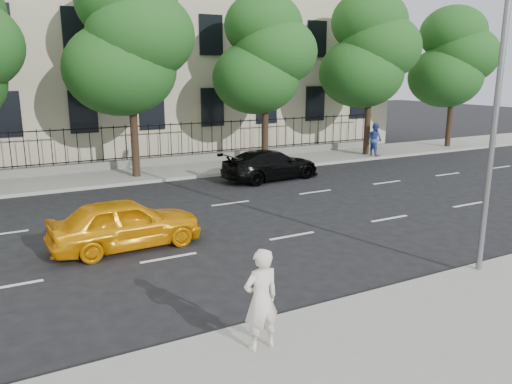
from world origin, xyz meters
TOP-DOWN VIEW (x-y plane):
  - ground at (0.00, 0.00)m, footprint 120.00×120.00m
  - near_sidewalk at (0.00, -4.00)m, footprint 60.00×4.00m
  - far_sidewalk at (0.00, 14.00)m, footprint 60.00×4.00m
  - lane_markings at (0.00, 4.75)m, footprint 49.60×4.62m
  - masonry_building at (0.00, 22.95)m, footprint 34.60×12.11m
  - iron_fence at (0.00, 15.70)m, footprint 30.00×0.50m
  - street_light at (2.50, -1.77)m, footprint 0.25×3.32m
  - tree_c at (-1.96, 13.36)m, footprint 5.89×5.50m
  - tree_d at (5.04, 13.36)m, footprint 5.34×4.94m
  - tree_e at (12.04, 13.36)m, footprint 5.71×5.31m
  - tree_f at (19.04, 13.36)m, footprint 5.52×5.12m
  - yellow_taxi at (-4.80, 3.88)m, footprint 4.38×1.92m
  - black_sedan at (3.61, 10.13)m, footprint 5.08×2.49m
  - woman_near at (-4.09, -2.95)m, footprint 0.71×0.48m
  - pedestrian_far at (12.08, 12.54)m, footprint 0.76×0.96m

SIDE VIEW (x-z plane):
  - ground at x=0.00m, z-range 0.00..0.00m
  - lane_markings at x=0.00m, z-range 0.00..0.01m
  - near_sidewalk at x=0.00m, z-range 0.00..0.15m
  - far_sidewalk at x=0.00m, z-range 0.00..0.15m
  - iron_fence at x=0.00m, z-range -0.45..1.75m
  - black_sedan at x=3.61m, z-range 0.00..1.42m
  - yellow_taxi at x=-4.80m, z-range 0.00..1.47m
  - woman_near at x=-4.09m, z-range 0.15..2.03m
  - pedestrian_far at x=12.08m, z-range 0.15..2.07m
  - street_light at x=2.50m, z-range 1.12..9.17m
  - tree_d at x=5.04m, z-range 1.42..10.26m
  - tree_f at x=19.04m, z-range 1.37..10.38m
  - tree_e at x=12.04m, z-range 1.47..10.93m
  - tree_c at x=-1.96m, z-range 1.51..11.31m
  - masonry_building at x=0.00m, z-range -0.23..18.27m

